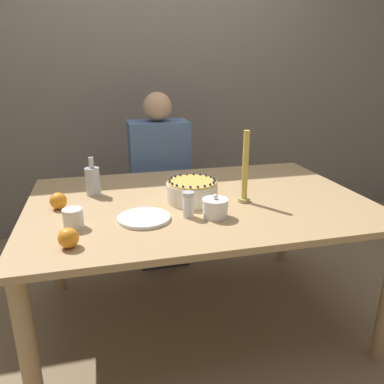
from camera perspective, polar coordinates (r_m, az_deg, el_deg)
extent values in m
plane|color=#8C7556|center=(2.25, 0.89, -18.70)|extent=(12.00, 12.00, 0.00)
cube|color=slate|center=(3.16, -5.88, 17.45)|extent=(8.00, 0.05, 2.60)
cube|color=tan|center=(1.90, 1.00, -1.51)|extent=(1.68, 1.13, 0.03)
cylinder|color=tan|center=(1.62, -23.59, -22.19)|extent=(0.07, 0.07, 0.69)
cylinder|color=tan|center=(2.47, -20.20, -6.89)|extent=(0.07, 0.07, 0.69)
cylinder|color=tan|center=(2.75, 14.05, -3.62)|extent=(0.07, 0.07, 0.69)
cylinder|color=#EFE5CC|center=(1.85, 0.00, 0.00)|extent=(0.25, 0.25, 0.10)
cylinder|color=gold|center=(1.84, 0.00, 1.55)|extent=(0.24, 0.24, 0.01)
sphere|color=#23284C|center=(1.86, 3.33, 2.08)|extent=(0.01, 0.01, 0.01)
sphere|color=#23284C|center=(1.89, 2.86, 2.36)|extent=(0.01, 0.01, 0.01)
sphere|color=#23284C|center=(1.92, 2.14, 2.59)|extent=(0.01, 0.01, 0.01)
sphere|color=#23284C|center=(1.93, 1.23, 2.74)|extent=(0.01, 0.01, 0.01)
sphere|color=#23284C|center=(1.94, 0.22, 2.80)|extent=(0.01, 0.01, 0.01)
sphere|color=#23284C|center=(1.94, -0.81, 2.77)|extent=(0.01, 0.01, 0.01)
sphere|color=#23284C|center=(1.92, -1.77, 2.66)|extent=(0.01, 0.01, 0.01)
sphere|color=#23284C|center=(1.90, -2.58, 2.47)|extent=(0.01, 0.01, 0.01)
sphere|color=#23284C|center=(1.88, -3.17, 2.21)|extent=(0.01, 0.01, 0.01)
sphere|color=#23284C|center=(1.84, -3.46, 1.91)|extent=(0.01, 0.01, 0.01)
sphere|color=#23284C|center=(1.81, -3.43, 1.59)|extent=(0.01, 0.01, 0.01)
sphere|color=#23284C|center=(1.78, -3.05, 1.29)|extent=(0.01, 0.01, 0.01)
sphere|color=#23284C|center=(1.75, -2.34, 1.03)|extent=(0.01, 0.01, 0.01)
sphere|color=#23284C|center=(1.73, -1.37, 0.85)|extent=(0.01, 0.01, 0.01)
sphere|color=#23284C|center=(1.73, -0.25, 0.77)|extent=(0.01, 0.01, 0.01)
sphere|color=#23284C|center=(1.73, 0.90, 0.80)|extent=(0.01, 0.01, 0.01)
sphere|color=#23284C|center=(1.74, 1.95, 0.94)|extent=(0.01, 0.01, 0.01)
sphere|color=#23284C|center=(1.77, 2.78, 1.17)|extent=(0.01, 0.01, 0.01)
sphere|color=#23284C|center=(1.80, 3.31, 1.46)|extent=(0.01, 0.01, 0.01)
sphere|color=#23284C|center=(1.83, 3.49, 1.77)|extent=(0.01, 0.01, 0.01)
cylinder|color=white|center=(1.67, 3.53, -2.65)|extent=(0.11, 0.11, 0.07)
cylinder|color=white|center=(1.65, 3.56, -1.28)|extent=(0.12, 0.12, 0.01)
sphere|color=white|center=(1.65, 3.58, -0.69)|extent=(0.02, 0.02, 0.02)
cylinder|color=white|center=(1.66, -0.57, -2.20)|extent=(0.05, 0.05, 0.10)
cylinder|color=silver|center=(1.64, -0.58, -0.29)|extent=(0.05, 0.05, 0.02)
cylinder|color=white|center=(1.66, -7.32, -4.10)|extent=(0.23, 0.23, 0.01)
cylinder|color=white|center=(1.66, -7.33, -3.84)|extent=(0.23, 0.23, 0.01)
cylinder|color=tan|center=(1.88, 7.89, -1.19)|extent=(0.06, 0.06, 0.02)
cylinder|color=gold|center=(1.83, 8.14, 4.06)|extent=(0.03, 0.03, 0.34)
cylinder|color=#B2B7BC|center=(2.01, -14.89, 1.56)|extent=(0.08, 0.08, 0.14)
cylinder|color=#B2B7BC|center=(1.98, -15.13, 4.33)|extent=(0.03, 0.03, 0.06)
cylinder|color=white|center=(1.63, -17.66, -3.84)|extent=(0.08, 0.08, 0.08)
sphere|color=orange|center=(1.47, -18.32, -6.65)|extent=(0.08, 0.08, 0.08)
sphere|color=orange|center=(1.87, -19.70, -1.28)|extent=(0.08, 0.08, 0.08)
cube|color=#2D2D38|center=(2.76, -4.74, -5.71)|extent=(0.34, 0.34, 0.45)
cube|color=#4C6B99|center=(2.60, -5.03, 4.53)|extent=(0.40, 0.24, 0.56)
sphere|color=tan|center=(2.53, -5.28, 12.83)|extent=(0.19, 0.19, 0.19)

